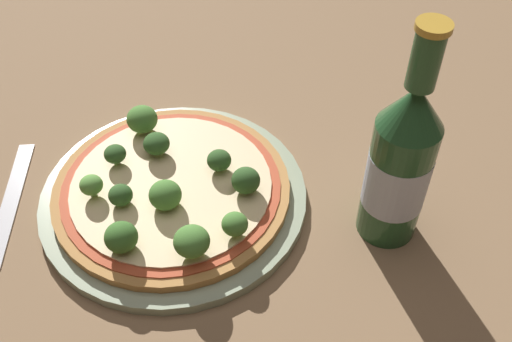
# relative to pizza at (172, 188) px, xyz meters

# --- Properties ---
(ground_plane) EXTENTS (3.00, 3.00, 0.00)m
(ground_plane) POSITION_rel_pizza_xyz_m (-0.01, 0.03, -0.02)
(ground_plane) COLOR #846647
(plate) EXTENTS (0.29, 0.29, 0.01)m
(plate) POSITION_rel_pizza_xyz_m (0.00, -0.00, -0.01)
(plate) COLOR #93A384
(plate) RESTS_ON ground_plane
(pizza) EXTENTS (0.26, 0.26, 0.01)m
(pizza) POSITION_rel_pizza_xyz_m (0.00, 0.00, 0.00)
(pizza) COLOR #B77F42
(pizza) RESTS_ON plate
(broccoli_floret_0) EXTENTS (0.02, 0.02, 0.02)m
(broccoli_floret_0) POSITION_rel_pizza_xyz_m (-0.06, 0.03, 0.02)
(broccoli_floret_0) COLOR #89A866
(broccoli_floret_0) RESTS_ON pizza
(broccoli_floret_1) EXTENTS (0.02, 0.02, 0.03)m
(broccoli_floret_1) POSITION_rel_pizza_xyz_m (-0.08, -0.01, 0.02)
(broccoli_floret_1) COLOR #89A866
(broccoli_floret_1) RESTS_ON pizza
(broccoli_floret_2) EXTENTS (0.04, 0.04, 0.03)m
(broccoli_floret_2) POSITION_rel_pizza_xyz_m (0.03, -0.09, 0.03)
(broccoli_floret_2) COLOR #89A866
(broccoli_floret_2) RESTS_ON pizza
(broccoli_floret_3) EXTENTS (0.03, 0.03, 0.03)m
(broccoli_floret_3) POSITION_rel_pizza_xyz_m (-0.02, 0.05, 0.02)
(broccoli_floret_3) COLOR #89A866
(broccoli_floret_3) RESTS_ON pizza
(broccoli_floret_4) EXTENTS (0.03, 0.03, 0.02)m
(broccoli_floret_4) POSITION_rel_pizza_xyz_m (-0.05, -0.03, 0.02)
(broccoli_floret_4) COLOR #89A866
(broccoli_floret_4) RESTS_ON pizza
(broccoli_floret_5) EXTENTS (0.03, 0.03, 0.03)m
(broccoli_floret_5) POSITION_rel_pizza_xyz_m (-0.04, -0.08, 0.02)
(broccoli_floret_5) COLOR #89A866
(broccoli_floret_5) RESTS_ON pizza
(broccoli_floret_6) EXTENTS (0.03, 0.03, 0.03)m
(broccoli_floret_6) POSITION_rel_pizza_xyz_m (-0.00, -0.03, 0.02)
(broccoli_floret_6) COLOR #89A866
(broccoli_floret_6) RESTS_ON pizza
(broccoli_floret_7) EXTENTS (0.03, 0.03, 0.03)m
(broccoli_floret_7) POSITION_rel_pizza_xyz_m (0.07, -0.07, 0.02)
(broccoli_floret_7) COLOR #89A866
(broccoli_floret_7) RESTS_ON pizza
(broccoli_floret_8) EXTENTS (0.03, 0.03, 0.03)m
(broccoli_floret_8) POSITION_rel_pizza_xyz_m (0.08, -0.01, 0.02)
(broccoli_floret_8) COLOR #89A866
(broccoli_floret_8) RESTS_ON pizza
(broccoli_floret_9) EXTENTS (0.03, 0.03, 0.03)m
(broccoli_floret_9) POSITION_rel_pizza_xyz_m (0.05, 0.02, 0.02)
(broccoli_floret_9) COLOR #89A866
(broccoli_floret_9) RESTS_ON pizza
(broccoli_floret_10) EXTENTS (0.04, 0.04, 0.03)m
(broccoli_floret_10) POSITION_rel_pizza_xyz_m (-0.04, 0.09, 0.02)
(broccoli_floret_10) COLOR #89A866
(broccoli_floret_10) RESTS_ON pizza
(beer_bottle) EXTENTS (0.06, 0.06, 0.25)m
(beer_bottle) POSITION_rel_pizza_xyz_m (0.23, -0.04, 0.07)
(beer_bottle) COLOR #234C28
(beer_bottle) RESTS_ON ground_plane
(fork) EXTENTS (0.03, 0.18, 0.00)m
(fork) POSITION_rel_pizza_xyz_m (-0.18, 0.00, -0.02)
(fork) COLOR silver
(fork) RESTS_ON ground_plane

